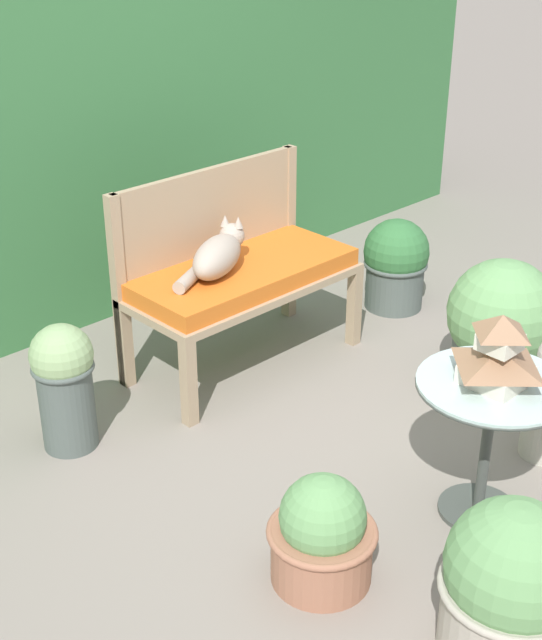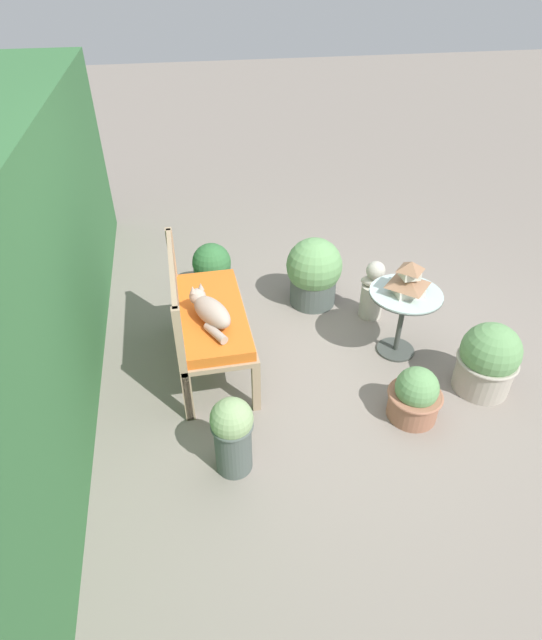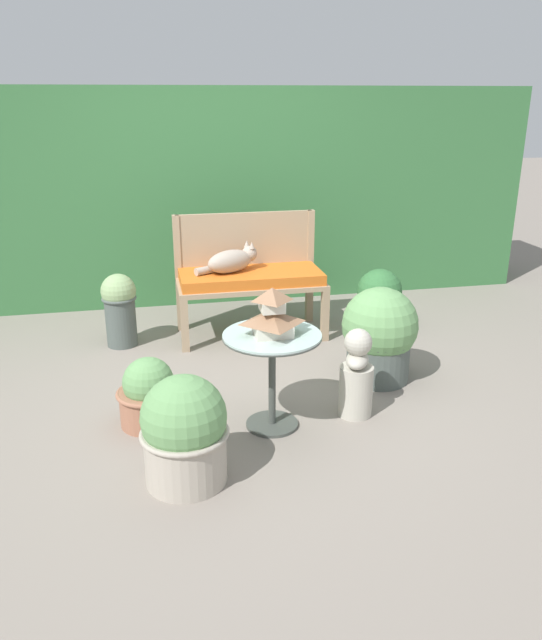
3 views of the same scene
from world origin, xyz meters
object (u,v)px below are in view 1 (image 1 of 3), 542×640
at_px(potted_plant_table_far, 64,382).
at_px(garden_bench, 244,281).
at_px(cat, 218,255).
at_px(potted_plant_bench_right, 322,535).
at_px(potted_plant_bench_left, 511,588).
at_px(pagoda_birdhouse, 498,354).
at_px(potted_plant_path_edge, 500,327).
at_px(patio_table, 490,413).
at_px(potted_plant_table_near, 396,264).

bearing_deg(potted_plant_table_far, garden_bench, 0.38).
xyz_separation_m(cat, potted_plant_bench_right, (-0.73, -1.40, -0.46)).
height_order(garden_bench, potted_plant_bench_left, potted_plant_bench_left).
distance_m(pagoda_birdhouse, potted_plant_path_edge, 1.09).
height_order(patio_table, potted_plant_path_edge, potted_plant_path_edge).
bearing_deg(garden_bench, cat, 173.73).
height_order(potted_plant_path_edge, potted_plant_bench_left, potted_plant_path_edge).
bearing_deg(patio_table, garden_bench, 84.60).
bearing_deg(potted_plant_table_near, potted_plant_table_far, 177.38).
bearing_deg(potted_plant_bench_right, cat, 62.46).
relative_size(patio_table, potted_plant_bench_left, 1.01).
relative_size(cat, potted_plant_bench_right, 1.24).
bearing_deg(garden_bench, potted_plant_bench_left, -109.24).
relative_size(garden_bench, potted_plant_table_far, 2.02).
height_order(garden_bench, potted_plant_table_near, garden_bench).
distance_m(garden_bench, patio_table, 1.57).
bearing_deg(garden_bench, potted_plant_bench_right, -122.62).
height_order(potted_plant_table_near, potted_plant_bench_right, potted_plant_table_near).
distance_m(potted_plant_table_far, potted_plant_table_near, 2.18).
bearing_deg(potted_plant_path_edge, patio_table, -149.85).
xyz_separation_m(cat, potted_plant_table_far, (-0.92, -0.02, -0.33)).
bearing_deg(potted_plant_bench_right, potted_plant_table_far, 97.98).
relative_size(potted_plant_table_far, potted_plant_bench_right, 1.37).
xyz_separation_m(patio_table, potted_plant_bench_right, (-0.73, 0.19, -0.28)).
bearing_deg(pagoda_birdhouse, garden_bench, 84.60).
distance_m(potted_plant_path_edge, potted_plant_bench_right, 1.66).
height_order(potted_plant_path_edge, potted_plant_bench_right, potted_plant_path_edge).
bearing_deg(potted_plant_bench_right, potted_plant_path_edge, 11.44).
height_order(potted_plant_table_far, potted_plant_path_edge, potted_plant_path_edge).
xyz_separation_m(garden_bench, potted_plant_path_edge, (0.74, -1.05, -0.14)).
bearing_deg(pagoda_birdhouse, potted_plant_table_far, 120.76).
bearing_deg(pagoda_birdhouse, potted_plant_bench_right, 165.83).
relative_size(potted_plant_bench_left, potted_plant_bench_right, 1.37).
bearing_deg(potted_plant_bench_left, patio_table, 40.20).
bearing_deg(cat, pagoda_birdhouse, -116.40).
bearing_deg(patio_table, potted_plant_path_edge, 30.15).
height_order(garden_bench, cat, cat).
bearing_deg(cat, potted_plant_table_near, -32.27).
height_order(patio_table, potted_plant_table_near, patio_table).
xyz_separation_m(garden_bench, potted_plant_table_far, (-1.08, -0.01, -0.15)).
distance_m(cat, potted_plant_table_far, 0.98).
xyz_separation_m(potted_plant_table_far, potted_plant_table_near, (2.18, -0.10, -0.05)).
bearing_deg(patio_table, potted_plant_table_near, 49.39).
relative_size(potted_plant_table_near, potted_plant_bench_left, 0.91).
bearing_deg(potted_plant_table_far, potted_plant_bench_right, -82.02).
xyz_separation_m(potted_plant_table_near, potted_plant_bench_right, (-1.99, -1.27, -0.08)).
bearing_deg(potted_plant_bench_left, potted_plant_path_edge, 34.37).
distance_m(cat, potted_plant_bench_left, 2.17).
relative_size(cat, patio_table, 0.89).
height_order(cat, patio_table, cat).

